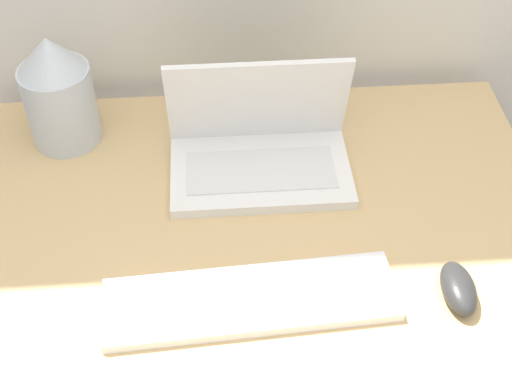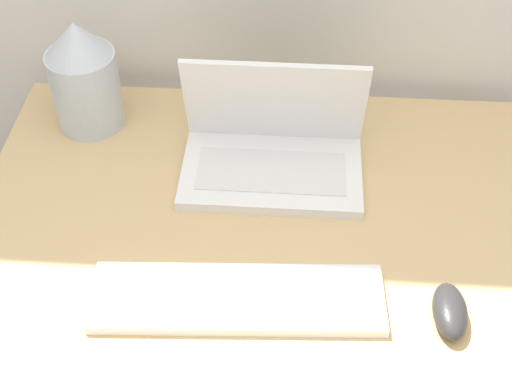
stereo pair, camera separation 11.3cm
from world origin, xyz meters
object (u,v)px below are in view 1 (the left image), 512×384
laptop (260,146)px  keyboard (251,300)px  mouse (458,288)px  vase (58,91)px

laptop → keyboard: bearing=-96.8°
mouse → vase: (-0.65, 0.43, 0.09)m
keyboard → vase: vase is taller
mouse → vase: 0.78m
laptop → vase: bearing=163.3°
keyboard → mouse: bearing=-1.6°
laptop → mouse: laptop is taller
laptop → mouse: 0.43m
keyboard → vase: 0.54m
mouse → vase: bearing=146.4°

